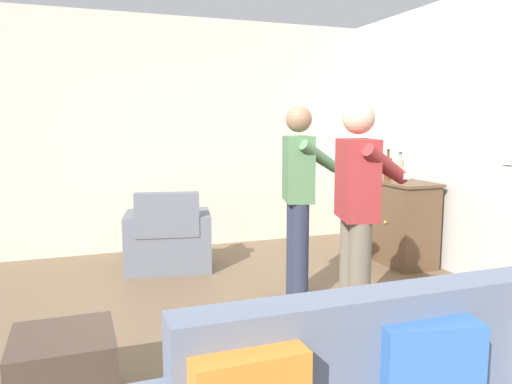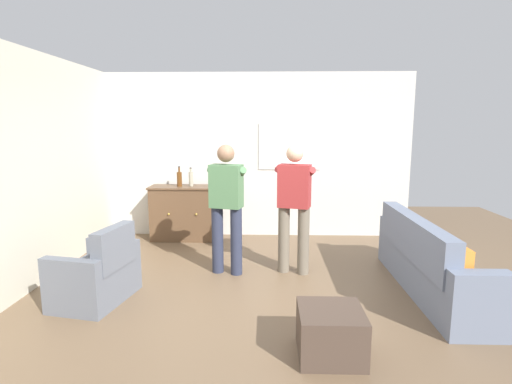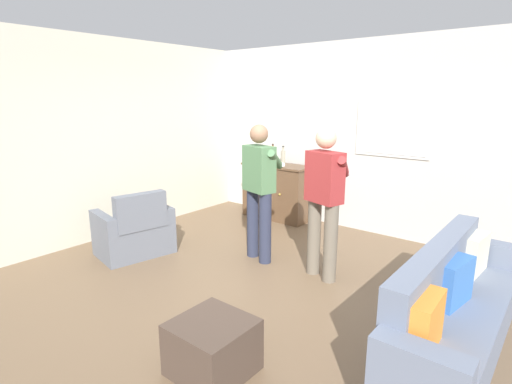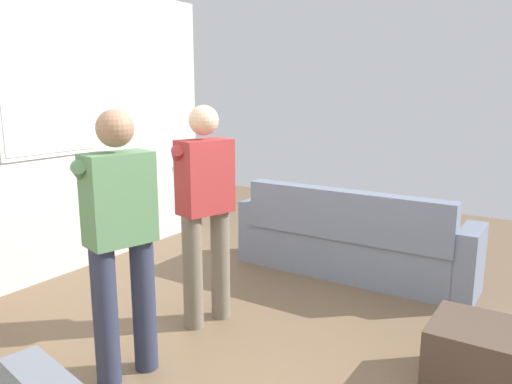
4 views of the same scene
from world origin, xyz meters
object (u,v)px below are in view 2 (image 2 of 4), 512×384
bottle_liquor_amber (191,179)px  ottoman (331,333)px  sideboard_cabinet (185,213)px  bottle_wine_green (179,179)px  person_standing_right (294,203)px  person_standing_left (227,203)px  armchair (98,276)px  couch (427,263)px

bottle_liquor_amber → ottoman: (1.81, -3.46, -0.84)m
sideboard_cabinet → bottle_wine_green: bottle_wine_green is taller
bottle_liquor_amber → person_standing_right: size_ratio=0.19×
bottle_liquor_amber → ottoman: size_ratio=0.58×
person_standing_left → bottle_wine_green: bearing=121.6°
person_standing_left → person_standing_right: size_ratio=1.00×
armchair → ottoman: armchair is taller
bottle_wine_green → ottoman: bearing=-59.7°
sideboard_cabinet → ottoman: (1.92, -3.44, -0.26)m
person_standing_right → armchair: bearing=-157.1°
bottle_wine_green → person_standing_left: bearing=-58.4°
sideboard_cabinet → person_standing_left: bearing=-60.9°
couch → bottle_wine_green: size_ratio=6.90×
couch → bottle_wine_green: (-3.32, 2.07, 0.70)m
armchair → person_standing_left: 1.74m
ottoman → person_standing_left: (-1.06, 1.89, 0.73)m
person_standing_left → person_standing_right: same height
sideboard_cabinet → person_standing_left: (0.86, -1.55, 0.48)m
bottle_wine_green → armchair: bearing=-99.2°
sideboard_cabinet → ottoman: size_ratio=2.17×
person_standing_right → person_standing_left: bearing=-177.3°
armchair → ottoman: (2.40, -1.00, -0.09)m
bottle_wine_green → person_standing_right: person_standing_right is taller
couch → person_standing_right: size_ratio=1.38×
ottoman → person_standing_right: size_ratio=0.32×
couch → person_standing_left: 2.50m
bottle_wine_green → bottle_liquor_amber: (0.19, 0.03, -0.00)m
armchair → bottle_liquor_amber: (0.58, 2.46, 0.75)m
couch → armchair: couch is taller
bottle_liquor_amber → person_standing_right: 2.23m
bottle_wine_green → ottoman: 4.06m
bottle_liquor_amber → bottle_wine_green: bearing=-171.9°
couch → bottle_liquor_amber: bearing=146.1°
bottle_wine_green → bottle_liquor_amber: bottle_wine_green is taller
bottle_wine_green → couch: bearing=-32.0°
bottle_liquor_amber → person_standing_left: 1.74m
armchair → person_standing_right: size_ratio=0.59×
couch → person_standing_right: person_standing_right is taller
couch → sideboard_cabinet: size_ratio=1.98×
sideboard_cabinet → person_standing_left: person_standing_left is taller
couch → bottle_liquor_amber: 3.83m
sideboard_cabinet → person_standing_right: bearing=-41.1°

